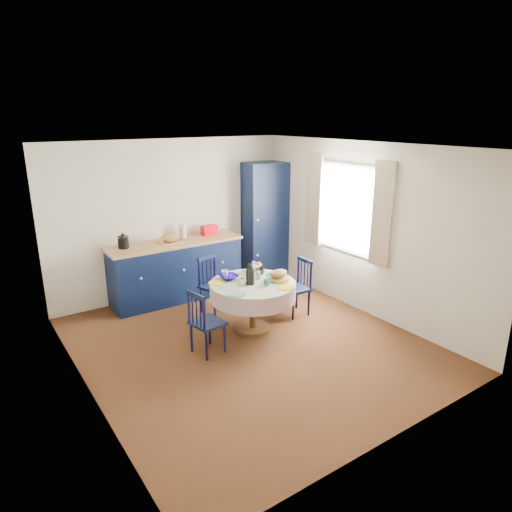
{
  "coord_description": "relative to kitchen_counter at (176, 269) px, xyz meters",
  "views": [
    {
      "loc": [
        -2.93,
        -4.44,
        2.85
      ],
      "look_at": [
        0.25,
        0.2,
        1.1
      ],
      "focal_mm": 32.0,
      "sensor_mm": 36.0,
      "label": 1
    }
  ],
  "objects": [
    {
      "name": "pantry_cabinet",
      "position": [
        1.76,
        0.04,
        0.55
      ],
      "size": [
        0.77,
        0.59,
        2.07
      ],
      "rotation": [
        0.0,
        0.0,
        -0.1
      ],
      "color": "black",
      "rests_on": "floor"
    },
    {
      "name": "ceiling",
      "position": [
        0.1,
        -1.96,
        2.01
      ],
      "size": [
        4.5,
        4.5,
        0.0
      ],
      "primitive_type": "plane",
      "rotation": [
        3.14,
        0.0,
        0.0
      ],
      "color": "white",
      "rests_on": "wall_back"
    },
    {
      "name": "wall_back",
      "position": [
        0.1,
        0.29,
        0.76
      ],
      "size": [
        4.0,
        0.02,
        2.5
      ],
      "primitive_type": "cube",
      "color": "white",
      "rests_on": "floor"
    },
    {
      "name": "wall_right",
      "position": [
        2.1,
        -1.96,
        0.76
      ],
      "size": [
        0.02,
        4.5,
        2.5
      ],
      "primitive_type": "cube",
      "color": "white",
      "rests_on": "floor"
    },
    {
      "name": "chair_right",
      "position": [
        1.22,
        -1.57,
        -0.06
      ],
      "size": [
        0.38,
        0.39,
        0.84
      ],
      "rotation": [
        0.0,
        0.0,
        -1.63
      ],
      "color": "black",
      "rests_on": "floor"
    },
    {
      "name": "floor",
      "position": [
        0.1,
        -1.96,
        -0.49
      ],
      "size": [
        4.5,
        4.5,
        0.0
      ],
      "primitive_type": "plane",
      "color": "black",
      "rests_on": "ground"
    },
    {
      "name": "mug_c",
      "position": [
        0.63,
        -1.45,
        0.26
      ],
      "size": [
        0.12,
        0.12,
        0.09
      ],
      "primitive_type": "imported",
      "color": "black",
      "rests_on": "dining_table"
    },
    {
      "name": "mug_b",
      "position": [
        0.45,
        -1.85,
        0.25
      ],
      "size": [
        0.09,
        0.09,
        0.08
      ],
      "primitive_type": "imported",
      "color": "#387D72",
      "rests_on": "dining_table"
    },
    {
      "name": "cobalt_bowl",
      "position": [
        0.17,
        -1.37,
        0.24
      ],
      "size": [
        0.25,
        0.25,
        0.06
      ],
      "primitive_type": "imported",
      "color": "#110277",
      "rests_on": "dining_table"
    },
    {
      "name": "dining_table",
      "position": [
        0.38,
        -1.66,
        0.09
      ],
      "size": [
        1.16,
        1.16,
        0.98
      ],
      "color": "#513617",
      "rests_on": "floor"
    },
    {
      "name": "chair_far",
      "position": [
        0.23,
        -0.81,
        -0.05
      ],
      "size": [
        0.46,
        0.45,
        0.86
      ],
      "rotation": [
        0.0,
        0.0,
        0.24
      ],
      "color": "black",
      "rests_on": "floor"
    },
    {
      "name": "window",
      "position": [
        2.05,
        -1.66,
        1.04
      ],
      "size": [
        0.1,
        1.74,
        1.45
      ],
      "color": "white",
      "rests_on": "wall_right"
    },
    {
      "name": "chair_left",
      "position": [
        -0.47,
        -1.86,
        -0.07
      ],
      "size": [
        0.41,
        0.43,
        0.83
      ],
      "rotation": [
        0.0,
        0.0,
        1.74
      ],
      "color": "black",
      "rests_on": "floor"
    },
    {
      "name": "kitchen_counter",
      "position": [
        0.0,
        0.0,
        0.0
      ],
      "size": [
        2.14,
        0.69,
        1.19
      ],
      "rotation": [
        0.0,
        0.0,
        -0.01
      ],
      "color": "black",
      "rests_on": "floor"
    },
    {
      "name": "wall_left",
      "position": [
        -1.9,
        -1.96,
        0.76
      ],
      "size": [
        0.02,
        4.5,
        2.5
      ],
      "primitive_type": "cube",
      "color": "white",
      "rests_on": "floor"
    },
    {
      "name": "mug_a",
      "position": [
        0.21,
        -1.65,
        0.25
      ],
      "size": [
        0.11,
        0.11,
        0.09
      ],
      "primitive_type": "imported",
      "color": "silver",
      "rests_on": "dining_table"
    },
    {
      "name": "mug_d",
      "position": [
        0.16,
        -1.27,
        0.26
      ],
      "size": [
        0.11,
        0.11,
        0.1
      ],
      "primitive_type": "imported",
      "color": "silver",
      "rests_on": "dining_table"
    }
  ]
}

